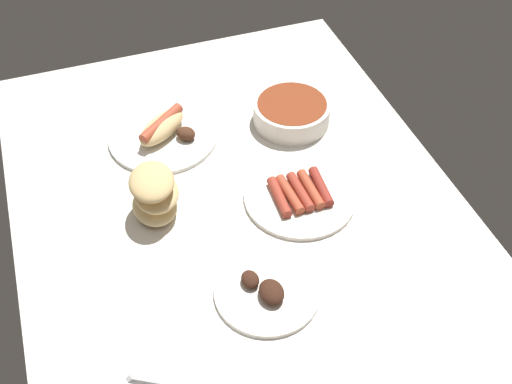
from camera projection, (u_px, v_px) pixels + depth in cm
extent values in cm
cube|color=silver|center=(238.00, 209.00, 133.30)|extent=(120.00, 90.00, 3.00)
cylinder|color=white|center=(267.00, 291.00, 116.52)|extent=(19.53, 19.53, 1.00)
ellipsoid|color=#381E14|center=(270.00, 288.00, 114.86)|extent=(4.86, 5.13, 2.48)
ellipsoid|color=#381E14|center=(250.00, 279.00, 116.35)|extent=(4.23, 3.48, 2.24)
ellipsoid|color=#381E14|center=(272.00, 292.00, 114.14)|extent=(5.62, 4.53, 2.72)
cylinder|color=white|center=(163.00, 136.00, 146.06)|extent=(24.86, 24.86, 1.00)
ellipsoid|color=#DBB77A|center=(162.00, 127.00, 144.11)|extent=(13.34, 14.53, 4.40)
cylinder|color=#AD472D|center=(161.00, 123.00, 143.24)|extent=(10.10, 11.73, 2.40)
ellipsoid|color=#472819|center=(186.00, 134.00, 143.82)|extent=(5.65, 5.67, 2.80)
cylinder|color=white|center=(292.00, 113.00, 148.58)|extent=(17.85, 17.85, 5.27)
cylinder|color=maroon|center=(292.00, 105.00, 146.97)|extent=(16.06, 16.06, 1.00)
cylinder|color=white|center=(300.00, 197.00, 132.86)|extent=(23.33, 23.33, 1.00)
cylinder|color=#9E3828|center=(279.00, 197.00, 130.72)|extent=(10.40, 2.46, 2.10)
cylinder|color=#AD472D|center=(290.00, 194.00, 131.23)|extent=(10.43, 2.69, 2.10)
cylinder|color=#9E3828|center=(300.00, 192.00, 131.74)|extent=(10.38, 2.37, 2.10)
cylinder|color=#AD472D|center=(311.00, 189.00, 132.26)|extent=(10.35, 2.21, 2.10)
cylinder|color=maroon|center=(321.00, 187.00, 132.77)|extent=(10.45, 2.78, 2.10)
cylinder|color=silver|center=(173.00, 380.00, 101.71)|extent=(15.54, 15.54, 6.06)
cylinder|color=beige|center=(173.00, 376.00, 100.83)|extent=(13.68, 13.68, 2.73)
ellipsoid|color=#E5C689|center=(155.00, 206.00, 129.37)|extent=(11.62, 9.30, 3.60)
ellipsoid|color=#DBB77A|center=(156.00, 193.00, 126.84)|extent=(12.20, 10.07, 3.60)
ellipsoid|color=tan|center=(152.00, 182.00, 124.00)|extent=(12.63, 10.66, 3.60)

